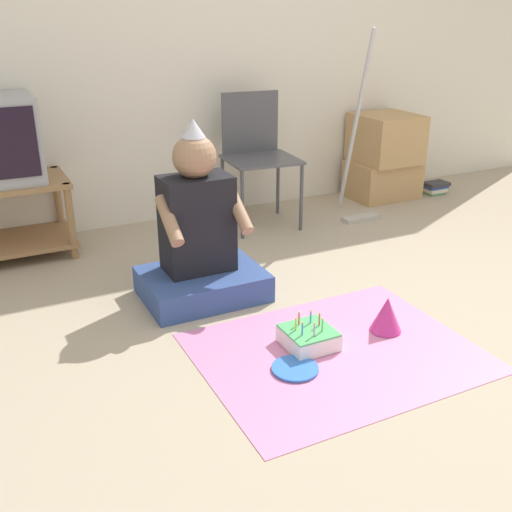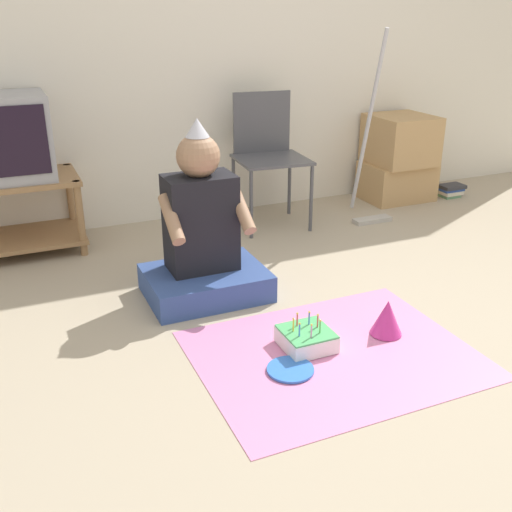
# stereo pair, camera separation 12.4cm
# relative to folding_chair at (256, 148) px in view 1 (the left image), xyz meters

# --- Properties ---
(ground_plane) EXTENTS (16.00, 16.00, 0.00)m
(ground_plane) POSITION_rel_folding_chair_xyz_m (-0.13, -1.85, -0.52)
(ground_plane) COLOR tan
(wall_back) EXTENTS (6.40, 0.06, 2.55)m
(wall_back) POSITION_rel_folding_chair_xyz_m (-0.13, 0.37, 0.76)
(wall_back) COLOR silver
(wall_back) RESTS_ON ground_plane
(tv_stand) EXTENTS (0.73, 0.49, 0.46)m
(tv_stand) POSITION_rel_folding_chair_xyz_m (-1.61, 0.10, -0.24)
(tv_stand) COLOR #997047
(tv_stand) RESTS_ON ground_plane
(folding_chair) EXTENTS (0.49, 0.46, 0.88)m
(folding_chair) POSITION_rel_folding_chair_xyz_m (0.00, 0.00, 0.00)
(folding_chair) COLOR #4C4C51
(folding_chair) RESTS_ON ground_plane
(cardboard_box_stack) EXTENTS (0.51, 0.46, 0.65)m
(cardboard_box_stack) POSITION_rel_folding_chair_xyz_m (1.15, 0.08, -0.19)
(cardboard_box_stack) COLOR tan
(cardboard_box_stack) RESTS_ON ground_plane
(dust_mop) EXTENTS (0.28, 0.33, 1.28)m
(dust_mop) POSITION_rel_folding_chair_xyz_m (0.67, -0.23, -0.14)
(dust_mop) COLOR #B2ADA3
(dust_mop) RESTS_ON ground_plane
(book_pile) EXTENTS (0.19, 0.14, 0.10)m
(book_pile) POSITION_rel_folding_chair_xyz_m (1.58, -0.05, -0.47)
(book_pile) COLOR #60936B
(book_pile) RESTS_ON ground_plane
(person_seated) EXTENTS (0.61, 0.46, 0.91)m
(person_seated) POSITION_rel_folding_chair_xyz_m (-0.78, -0.91, -0.22)
(person_seated) COLOR #334C8C
(person_seated) RESTS_ON ground_plane
(party_cloth) EXTENTS (1.18, 0.93, 0.01)m
(party_cloth) POSITION_rel_folding_chair_xyz_m (-0.46, -1.71, -0.51)
(party_cloth) COLOR pink
(party_cloth) RESTS_ON ground_plane
(birthday_cake) EXTENTS (0.22, 0.22, 0.15)m
(birthday_cake) POSITION_rel_folding_chair_xyz_m (-0.55, -1.61, -0.47)
(birthday_cake) COLOR white
(birthday_cake) RESTS_ON party_cloth
(party_hat_blue) EXTENTS (0.15, 0.15, 0.17)m
(party_hat_blue) POSITION_rel_folding_chair_xyz_m (-0.16, -1.66, -0.43)
(party_hat_blue) COLOR #CC338C
(party_hat_blue) RESTS_ON party_cloth
(paper_plate) EXTENTS (0.20, 0.20, 0.01)m
(paper_plate) POSITION_rel_folding_chair_xyz_m (-0.69, -1.75, -0.51)
(paper_plate) COLOR blue
(paper_plate) RESTS_ON party_cloth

